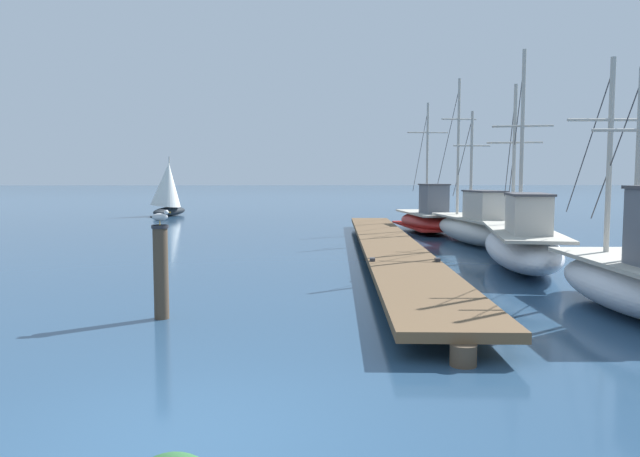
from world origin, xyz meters
TOP-DOWN VIEW (x-y plane):
  - ground_plane at (0.00, 0.00)m, footprint 400.00×400.00m
  - floating_dock at (4.26, 13.65)m, footprint 3.67×23.35m
  - fishing_boat_0 at (8.07, 16.85)m, footprint 1.95×8.29m
  - fishing_boat_1 at (7.49, 10.76)m, footprint 3.47×7.79m
  - fishing_boat_2 at (7.61, 22.30)m, footprint 2.39×6.10m
  - mooring_piling at (-1.25, 5.14)m, footprint 0.30×0.30m
  - perched_seagull at (-1.26, 5.14)m, footprint 0.38×0.17m
  - distant_sailboat at (-6.77, 34.49)m, footprint 2.69×4.04m

SIDE VIEW (x-z plane):
  - ground_plane at x=0.00m, z-range 0.00..0.00m
  - floating_dock at x=4.26m, z-range 0.10..0.63m
  - fishing_boat_2 at x=7.61m, z-range -2.38..3.62m
  - fishing_boat_0 at x=8.07m, z-range -2.55..3.95m
  - fishing_boat_1 at x=7.49m, z-range -2.33..3.74m
  - mooring_piling at x=-1.25m, z-range 0.04..1.71m
  - distant_sailboat at x=-6.77m, z-range -0.21..3.67m
  - perched_seagull at x=-1.26m, z-range 1.69..1.96m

